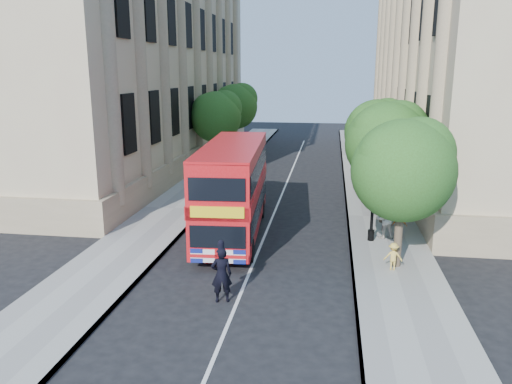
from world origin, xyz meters
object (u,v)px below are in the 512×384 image
at_px(lamp_post, 374,190).
at_px(box_van, 227,183).
at_px(woman_pedestrian, 385,219).
at_px(police_constable, 221,275).
at_px(double_decker_bus, 233,187).

bearing_deg(lamp_post, box_van, 146.00).
bearing_deg(woman_pedestrian, police_constable, 34.32).
height_order(box_van, police_constable, box_van).
xyz_separation_m(lamp_post, police_constable, (-5.54, -6.96, -1.52)).
height_order(double_decker_bus, woman_pedestrian, double_decker_bus).
distance_m(double_decker_bus, woman_pedestrian, 7.27).
relative_size(lamp_post, box_van, 1.01).
distance_m(double_decker_bus, box_van, 5.55).
bearing_deg(woman_pedestrian, box_van, -45.63).
height_order(box_van, woman_pedestrian, box_van).
bearing_deg(police_constable, box_van, -95.43).
bearing_deg(double_decker_bus, police_constable, -85.97).
relative_size(double_decker_bus, woman_pedestrian, 5.28).
relative_size(double_decker_bus, police_constable, 4.85).
distance_m(police_constable, woman_pedestrian, 9.65).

